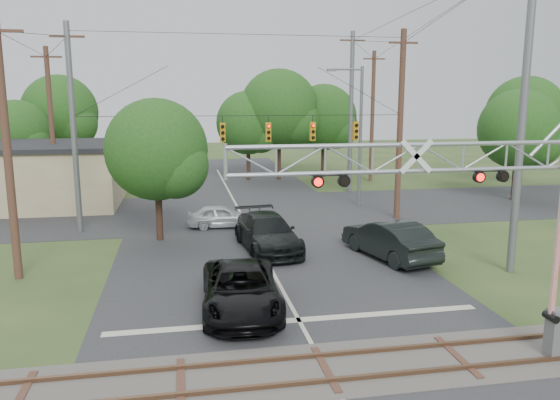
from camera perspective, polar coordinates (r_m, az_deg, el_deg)
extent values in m
cube|color=#2B2C2E|center=(23.25, -0.44, -8.17)|extent=(14.00, 90.00, 0.02)
cube|color=#2B2C2E|center=(36.65, -4.27, -1.14)|extent=(90.00, 12.00, 0.02)
cube|color=#504C46|center=(16.06, 4.78, -17.25)|extent=(90.00, 3.20, 0.05)
cube|color=brown|center=(15.42, 5.52, -18.24)|extent=(90.00, 0.12, 0.14)
cube|color=brown|center=(16.65, 4.11, -15.90)|extent=(90.00, 0.12, 0.14)
cube|color=slate|center=(18.25, 26.95, -12.37)|extent=(0.55, 0.45, 1.49)
cube|color=red|center=(17.20, 27.14, -3.11)|extent=(0.14, 0.09, 4.98)
cylinder|color=slate|center=(32.22, -20.76, 6.86)|extent=(0.32, 0.32, 11.50)
cylinder|color=#482D21|center=(34.40, 12.43, 7.51)|extent=(0.36, 0.36, 11.50)
cylinder|color=black|center=(31.91, -3.63, 8.79)|extent=(19.00, 0.03, 0.03)
cube|color=#C7870E|center=(31.85, -15.69, 6.70)|extent=(0.30, 0.30, 1.10)
cube|color=#C7870E|center=(31.73, -10.85, 6.89)|extent=(0.30, 0.30, 1.10)
cube|color=#C7870E|center=(31.82, -6.01, 7.03)|extent=(0.30, 0.30, 1.10)
cube|color=#C7870E|center=(32.14, -1.23, 7.13)|extent=(0.30, 0.30, 1.10)
cube|color=#C7870E|center=(32.68, 3.42, 7.17)|extent=(0.30, 0.30, 1.10)
cube|color=#C7870E|center=(33.42, 7.90, 7.17)|extent=(0.30, 0.30, 1.10)
imported|color=black|center=(19.69, -4.10, -9.29)|extent=(3.01, 5.98, 1.62)
imported|color=black|center=(27.23, -1.33, -3.43)|extent=(3.04, 6.28, 1.76)
imported|color=silver|center=(32.10, -6.15, -1.69)|extent=(3.97, 1.69, 1.34)
imported|color=black|center=(26.37, 11.36, -4.03)|extent=(3.25, 5.88, 1.84)
cylinder|color=slate|center=(37.98, 8.40, 6.45)|extent=(0.21, 0.21, 9.55)
cylinder|color=slate|center=(37.59, 7.02, 13.40)|extent=(2.12, 0.13, 0.13)
cube|color=slate|center=(37.29, 5.42, 13.37)|extent=(0.64, 0.27, 0.16)
cylinder|color=#482D21|center=(40.91, -22.74, 6.97)|extent=(0.34, 0.34, 10.88)
cube|color=#482D21|center=(40.94, -23.23, 13.59)|extent=(2.00, 0.12, 0.12)
cylinder|color=slate|center=(43.83, 7.42, 8.97)|extent=(0.34, 0.34, 12.50)
cube|color=#482D21|center=(44.02, 7.60, 16.21)|extent=(2.00, 0.12, 0.12)
cylinder|color=#482D21|center=(24.73, -26.62, 4.60)|extent=(0.34, 0.34, 10.77)
cylinder|color=slate|center=(25.05, 24.05, 8.43)|extent=(0.34, 0.34, 13.87)
cylinder|color=#482D21|center=(49.85, 9.63, 8.54)|extent=(0.34, 0.34, 11.50)
cube|color=#482D21|center=(49.93, 9.81, 14.34)|extent=(2.00, 0.12, 0.12)
cylinder|color=#322017|center=(50.21, -25.49, 2.99)|extent=(0.36, 0.36, 3.36)
sphere|color=#1D4C15|center=(49.94, -25.77, 6.46)|extent=(5.19, 5.19, 5.19)
cylinder|color=#322017|center=(54.39, -21.70, 4.34)|extent=(0.36, 0.36, 4.37)
sphere|color=#1D4C15|center=(54.15, -22.00, 8.51)|extent=(6.75, 6.75, 6.75)
cylinder|color=#322017|center=(29.59, -12.54, -0.87)|extent=(0.36, 0.36, 3.44)
sphere|color=#1D4C15|center=(29.14, -12.79, 5.16)|extent=(5.31, 5.31, 5.31)
cylinder|color=#322017|center=(50.10, -3.32, 4.21)|extent=(0.36, 0.36, 3.71)
sphere|color=#1D4C15|center=(49.82, -3.36, 8.06)|extent=(5.73, 5.73, 5.73)
cylinder|color=#322017|center=(50.23, -0.10, 4.76)|extent=(0.36, 0.36, 4.60)
sphere|color=#1D4C15|center=(49.96, -0.10, 9.53)|extent=(7.11, 7.11, 7.11)
cylinder|color=#322017|center=(52.21, 4.51, 4.62)|extent=(0.36, 0.36, 4.00)
sphere|color=#1D4C15|center=(51.95, 4.57, 8.62)|extent=(6.18, 6.18, 6.18)
cylinder|color=#322017|center=(43.72, 23.32, 2.39)|extent=(0.36, 0.36, 3.71)
sphere|color=#1D4C15|center=(43.41, 23.65, 6.80)|extent=(5.74, 5.74, 5.74)
cylinder|color=#322017|center=(51.65, 23.90, 3.81)|extent=(0.36, 0.36, 4.26)
sphere|color=#1D4C15|center=(51.39, 24.23, 8.10)|extent=(6.58, 6.58, 6.58)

